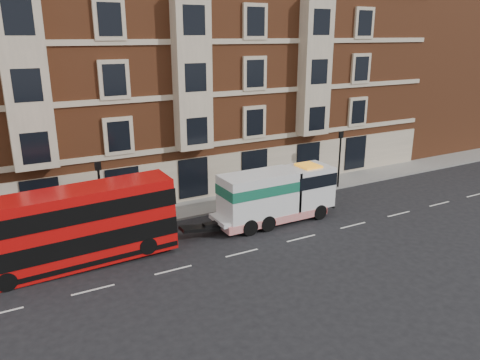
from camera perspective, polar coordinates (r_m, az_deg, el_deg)
name	(u,v)px	position (r m, az deg, el deg)	size (l,w,h in m)	color
ground	(242,253)	(25.93, 0.23, -8.89)	(120.00, 120.00, 0.00)	black
sidewalk	(188,209)	(32.11, -6.32, -3.53)	(90.00, 3.00, 0.15)	slate
victorian_terrace	(151,53)	(37.26, -10.77, 14.91)	(45.00, 12.00, 20.40)	brown
filler_east	(442,54)	(55.32, 23.39, 13.88)	(18.00, 10.00, 19.00)	brown
lamp_post_west	(100,192)	(28.43, -16.67, -1.41)	(0.35, 0.15, 4.35)	black
lamp_post_east	(340,155)	(36.40, 12.07, 2.99)	(0.35, 0.15, 4.35)	black
double_decker_bus	(75,226)	(25.21, -19.50, -5.35)	(10.11, 2.32, 4.09)	red
tow_truck	(274,195)	(29.44, 4.23, -1.89)	(8.09, 2.39, 3.37)	silver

